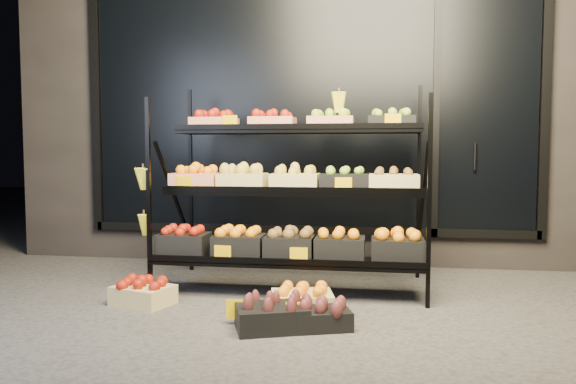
% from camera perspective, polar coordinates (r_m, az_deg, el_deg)
% --- Properties ---
extents(ground, '(24.00, 24.00, 0.00)m').
position_cam_1_polar(ground, '(4.01, -0.87, -11.76)').
color(ground, '#514F4C').
rests_on(ground, ground).
extents(building, '(6.00, 2.08, 3.50)m').
position_cam_1_polar(building, '(6.45, 3.06, 9.91)').
color(building, '#2D2826').
rests_on(building, ground).
extents(display_rack, '(2.18, 1.02, 1.70)m').
position_cam_1_polar(display_rack, '(4.46, 0.36, 0.15)').
color(display_rack, black).
rests_on(display_rack, ground).
extents(tag_floor_a, '(0.13, 0.01, 0.12)m').
position_cam_1_polar(tag_floor_a, '(3.65, -5.24, -12.37)').
color(tag_floor_a, '#E8B200').
rests_on(tag_floor_a, ground).
extents(tag_floor_b, '(0.13, 0.01, 0.12)m').
position_cam_1_polar(tag_floor_b, '(3.58, 0.84, -12.68)').
color(tag_floor_b, '#E8B200').
rests_on(tag_floor_b, ground).
extents(floor_crate_left, '(0.47, 0.40, 0.20)m').
position_cam_1_polar(floor_crate_left, '(4.21, -14.52, -9.78)').
color(floor_crate_left, '#D8C47C').
rests_on(floor_crate_left, ground).
extents(floor_crate_midleft, '(0.51, 0.45, 0.21)m').
position_cam_1_polar(floor_crate_midleft, '(3.54, -1.68, -12.23)').
color(floor_crate_midleft, black).
rests_on(floor_crate_midleft, ground).
extents(floor_crate_midright, '(0.46, 0.38, 0.21)m').
position_cam_1_polar(floor_crate_midright, '(3.88, 1.44, -10.83)').
color(floor_crate_midright, '#D8C47C').
rests_on(floor_crate_midright, ground).
extents(floor_crate_right, '(0.41, 0.35, 0.18)m').
position_cam_1_polar(floor_crate_right, '(3.57, 3.41, -12.32)').
color(floor_crate_right, black).
rests_on(floor_crate_right, ground).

